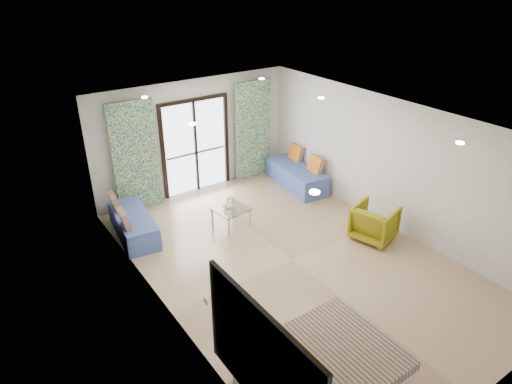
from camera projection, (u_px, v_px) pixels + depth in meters
floor at (292, 260)px, 8.59m from camera, size 5.00×7.50×0.01m
ceiling at (298, 123)px, 7.38m from camera, size 5.00×7.50×0.01m
wall_back at (195, 137)px, 10.74m from camera, size 5.00×0.01×2.70m
wall_front at (501, 320)px, 5.23m from camera, size 5.00×0.01×2.70m
wall_left at (163, 241)px, 6.71m from camera, size 0.01×7.50×2.70m
wall_right at (391, 165)px, 9.25m from camera, size 0.01×7.50×2.70m
balcony_door at (195, 141)px, 10.76m from camera, size 1.76×0.08×2.28m
balcony_rail at (196, 153)px, 10.90m from camera, size 1.52×0.03×0.04m
curtain_left at (135, 157)px, 9.86m from camera, size 1.00×0.10×2.50m
curtain_right at (253, 130)px, 11.44m from camera, size 1.00×0.10×2.50m
downlight_a at (315, 192)px, 5.21m from camera, size 0.12×0.12×0.02m
downlight_b at (460, 143)px, 6.63m from camera, size 0.12×0.12×0.02m
downlight_c at (192, 124)px, 7.41m from camera, size 0.12×0.12×0.02m
downlight_d at (321, 98)px, 8.83m from camera, size 0.12×0.12×0.02m
downlight_e at (145, 97)px, 8.88m from camera, size 0.12×0.12×0.02m
downlight_f at (262, 79)px, 10.30m from camera, size 0.12×0.12×0.02m
headboard at (261, 361)px, 5.07m from camera, size 0.06×2.10×1.50m
switch_plate at (205, 300)px, 5.98m from camera, size 0.02×0.10×0.10m
bed at (322, 371)px, 5.92m from camera, size 1.87×1.53×0.65m
daybed_left at (133, 224)px, 9.28m from camera, size 0.85×1.75×0.83m
daybed_right at (297, 175)px, 11.35m from camera, size 0.91×1.90×0.90m
coffee_table at (231, 210)px, 9.53m from camera, size 0.72×0.72×0.75m
vase at (228, 204)px, 9.45m from camera, size 0.25×0.25×0.21m
armchair at (375, 221)px, 9.11m from camera, size 0.92×0.95×0.80m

